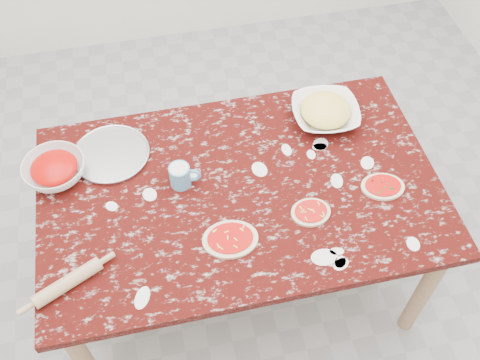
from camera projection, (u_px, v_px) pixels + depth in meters
name	position (u px, v px, depth m)	size (l,w,h in m)	color
ground	(240.00, 275.00, 2.79)	(4.00, 4.00, 0.00)	gray
worktable	(240.00, 200.00, 2.26)	(1.60, 1.00, 0.75)	#310705
pizza_tray	(111.00, 154.00, 2.29)	(0.31, 0.31, 0.01)	#B2B2B7
sauce_bowl	(55.00, 170.00, 2.20)	(0.25, 0.25, 0.08)	white
cheese_bowl	(325.00, 113.00, 2.40)	(0.29, 0.29, 0.07)	white
flour_mug	(181.00, 175.00, 2.17)	(0.13, 0.08, 0.10)	#5091BF
pizza_left	(230.00, 239.00, 2.04)	(0.22, 0.18, 0.02)	beige
pizza_mid	(311.00, 212.00, 2.11)	(0.16, 0.13, 0.02)	beige
pizza_right	(383.00, 186.00, 2.19)	(0.19, 0.16, 0.02)	beige
rolling_pin	(68.00, 283.00, 1.91)	(0.05, 0.05, 0.25)	tan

